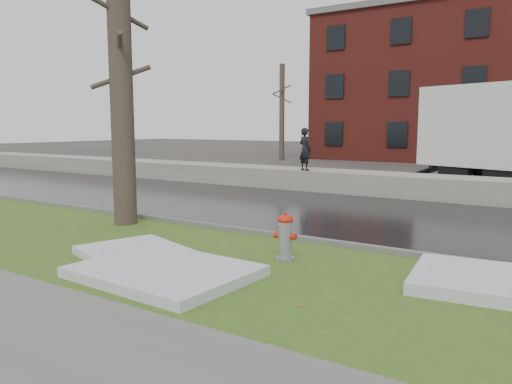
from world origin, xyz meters
The scene contains 13 objects.
ground centered at (0.00, 0.00, 0.00)m, with size 120.00×120.00×0.00m, color #47423D.
verge centered at (0.00, -1.25, 0.02)m, with size 60.00×4.50×0.04m, color #2B501A.
road centered at (0.00, 4.50, 0.01)m, with size 60.00×7.00×0.03m, color black.
parking_lot centered at (0.00, 13.00, 0.01)m, with size 60.00×9.00×0.03m, color slate.
curb centered at (0.00, 1.00, 0.07)m, with size 60.00×0.15×0.14m, color slate.
snowbank centered at (0.00, 8.70, 0.38)m, with size 60.00×1.60×0.75m, color #A09D93.
bg_tree_left centered at (-12.00, 22.00, 3.33)m, with size 1.40×1.62×6.50m.
bg_tree_center centered at (-6.00, 26.00, 3.33)m, with size 1.40×1.62×6.50m.
fire_hydrant centered at (1.19, -0.45, 0.49)m, with size 0.41×0.35×0.84m.
tree centered at (-3.62, 0.30, 3.39)m, with size 1.31×1.44×6.66m.
worker centered at (-2.95, 8.16, 1.52)m, with size 0.56×0.37×1.54m, color black.
snow_patch_near centered at (0.10, -2.30, 0.12)m, with size 2.60×2.00×0.16m, color silver.
snow_patch_far centered at (-1.01, -1.78, 0.11)m, with size 2.20×1.60×0.14m, color silver.
Camera 1 is at (5.39, -7.79, 2.36)m, focal length 35.00 mm.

